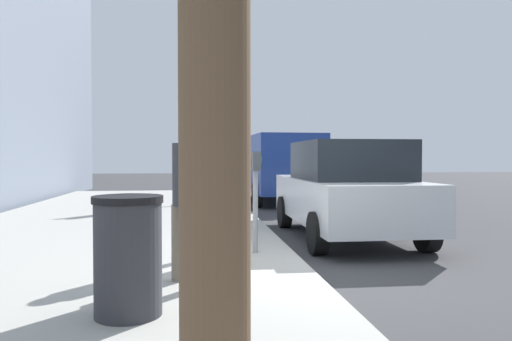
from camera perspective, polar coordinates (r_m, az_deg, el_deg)
ground_plane at (r=6.14m, az=6.24°, el=-12.42°), size 80.00×80.00×0.00m
sidewalk_slab at (r=6.17m, az=-22.63°, el=-11.75°), size 28.00×6.00×0.15m
parking_meter at (r=6.70m, az=-0.07°, el=-1.15°), size 0.36×0.12×1.41m
pedestrian_at_meter at (r=6.26m, az=-6.25°, el=-1.65°), size 0.50×0.37×1.69m
pedestrian_bystander at (r=5.12m, az=-7.74°, el=-1.95°), size 0.42×0.42×1.74m
parked_sedan_near at (r=8.95m, az=10.59°, el=-2.23°), size 4.42×2.00×1.77m
parked_van_far at (r=16.11m, az=2.48°, el=0.75°), size 5.27×2.27×2.18m
traffic_signal at (r=14.47m, az=-5.34°, el=5.88°), size 0.24×0.44×3.60m
trash_bin at (r=4.25m, az=-14.85°, el=-9.66°), size 0.59×0.59×1.01m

